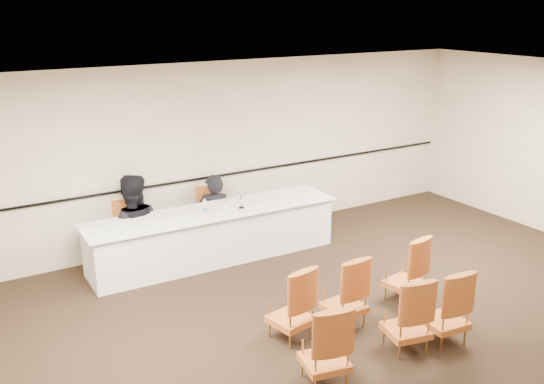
{
  "coord_description": "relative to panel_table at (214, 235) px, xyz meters",
  "views": [
    {
      "loc": [
        -4.36,
        -4.91,
        3.9
      ],
      "look_at": [
        0.2,
        2.6,
        1.14
      ],
      "focal_mm": 40.0,
      "sensor_mm": 36.0,
      "label": 1
    }
  ],
  "objects": [
    {
      "name": "coffee_cup",
      "position": [
        0.72,
        -0.14,
        0.47
      ],
      "size": [
        0.1,
        0.1,
        0.12
      ],
      "primitive_type": "cylinder",
      "rotation": [
        0.0,
        0.0,
        -0.31
      ],
      "color": "white",
      "rests_on": "panel_table"
    },
    {
      "name": "aud_chair_front_right",
      "position": [
        1.59,
        -2.62,
        0.07
      ],
      "size": [
        0.58,
        0.58,
        0.95
      ],
      "primitive_type": null,
      "rotation": [
        0.0,
        0.0,
        0.18
      ],
      "color": "#B53F20",
      "rests_on": "ground"
    },
    {
      "name": "ceiling",
      "position": [
        0.53,
        -3.15,
        2.6
      ],
      "size": [
        10.0,
        10.0,
        0.0
      ],
      "primitive_type": "plane",
      "rotation": [
        3.14,
        0.0,
        0.0
      ],
      "color": "silver",
      "rests_on": "ground"
    },
    {
      "name": "panelist_second_chair",
      "position": [
        -1.11,
        0.61,
        0.07
      ],
      "size": [
        0.51,
        0.51,
        0.95
      ],
      "primitive_type": null,
      "rotation": [
        0.0,
        0.0,
        -0.02
      ],
      "color": "#B53F20",
      "rests_on": "ground"
    },
    {
      "name": "aud_chair_back_mid",
      "position": [
        0.75,
        -3.53,
        0.07
      ],
      "size": [
        0.59,
        0.59,
        0.95
      ],
      "primitive_type": null,
      "rotation": [
        0.0,
        0.0,
        -0.21
      ],
      "color": "#B53F20",
      "rests_on": "ground"
    },
    {
      "name": "drinking_glass",
      "position": [
        0.17,
        -0.1,
        0.45
      ],
      "size": [
        0.08,
        0.08,
        0.1
      ],
      "primitive_type": "cylinder",
      "rotation": [
        0.0,
        0.0,
        -0.24
      ],
      "color": "white",
      "rests_on": "panel_table"
    },
    {
      "name": "wall_back",
      "position": [
        0.53,
        0.85,
        1.1
      ],
      "size": [
        10.0,
        0.04,
        3.0
      ],
      "primitive_type": "cube",
      "color": "#C0B397",
      "rests_on": "ground"
    },
    {
      "name": "panelist_second",
      "position": [
        -1.11,
        0.61,
        0.02
      ],
      "size": [
        1.11,
        0.96,
        1.95
      ],
      "primitive_type": "imported",
      "rotation": [
        0.0,
        0.0,
        2.88
      ],
      "color": "black",
      "rests_on": "ground"
    },
    {
      "name": "wall_rail",
      "position": [
        0.53,
        0.81,
        0.7
      ],
      "size": [
        9.8,
        0.04,
        0.03
      ],
      "primitive_type": "cube",
      "color": "black",
      "rests_on": "wall_back"
    },
    {
      "name": "microphone",
      "position": [
        0.43,
        -0.13,
        0.53
      ],
      "size": [
        0.15,
        0.2,
        0.25
      ],
      "primitive_type": null,
      "rotation": [
        0.0,
        0.0,
        -0.36
      ],
      "color": "black",
      "rests_on": "panel_table"
    },
    {
      "name": "panelist_main",
      "position": [
        0.29,
        0.58,
        -0.02
      ],
      "size": [
        0.69,
        0.56,
        1.63
      ],
      "primitive_type": "imported",
      "rotation": [
        0.0,
        0.0,
        2.83
      ],
      "color": "black",
      "rests_on": "ground"
    },
    {
      "name": "aud_chair_front_mid",
      "position": [
        0.48,
        -2.71,
        0.07
      ],
      "size": [
        0.52,
        0.52,
        0.95
      ],
      "primitive_type": null,
      "rotation": [
        0.0,
        0.0,
        0.05
      ],
      "color": "#B53F20",
      "rests_on": "ground"
    },
    {
      "name": "aud_chair_back_right",
      "position": [
        1.27,
        -3.63,
        0.07
      ],
      "size": [
        0.55,
        0.55,
        0.95
      ],
      "primitive_type": null,
      "rotation": [
        0.0,
        0.0,
        -0.1
      ],
      "color": "#B53F20",
      "rests_on": "ground"
    },
    {
      "name": "floor",
      "position": [
        0.53,
        -3.15,
        -0.4
      ],
      "size": [
        10.0,
        10.0,
        0.0
      ],
      "primitive_type": "plane",
      "color": "black",
      "rests_on": "ground"
    },
    {
      "name": "panelist_main_chair",
      "position": [
        0.29,
        0.58,
        0.07
      ],
      "size": [
        0.51,
        0.51,
        0.95
      ],
      "primitive_type": null,
      "rotation": [
        0.0,
        0.0,
        -0.02
      ],
      "color": "#B53F20",
      "rests_on": "ground"
    },
    {
      "name": "water_bottle",
      "position": [
        -0.16,
        -0.03,
        0.52
      ],
      "size": [
        0.08,
        0.08,
        0.22
      ],
      "primitive_type": null,
      "rotation": [
        0.0,
        0.0,
        0.16
      ],
      "color": "teal",
      "rests_on": "panel_table"
    },
    {
      "name": "panel_table",
      "position": [
        0.0,
        0.0,
        0.0
      ],
      "size": [
        4.06,
        1.02,
        0.81
      ],
      "primitive_type": null,
      "rotation": [
        0.0,
        0.0,
        -0.02
      ],
      "color": "white",
      "rests_on": "ground"
    },
    {
      "name": "aud_chair_back_left",
      "position": [
        -0.45,
        -3.57,
        0.07
      ],
      "size": [
        0.59,
        0.59,
        0.95
      ],
      "primitive_type": null,
      "rotation": [
        0.0,
        0.0,
        -0.21
      ],
      "color": "#B53F20",
      "rests_on": "ground"
    },
    {
      "name": "aud_chair_front_left",
      "position": [
        -0.26,
        -2.63,
        0.07
      ],
      "size": [
        0.58,
        0.58,
        0.95
      ],
      "primitive_type": null,
      "rotation": [
        0.0,
        0.0,
        0.18
      ],
      "color": "#B53F20",
      "rests_on": "ground"
    },
    {
      "name": "papers",
      "position": [
        0.49,
        -0.01,
        0.41
      ],
      "size": [
        0.32,
        0.24,
        0.0
      ],
      "primitive_type": "cube",
      "rotation": [
        0.0,
        0.0,
        -0.07
      ],
      "color": "white",
      "rests_on": "panel_table"
    }
  ]
}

